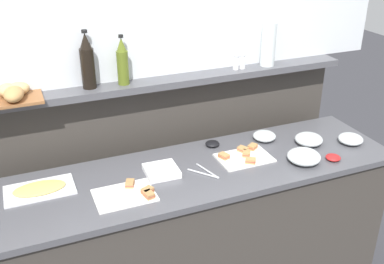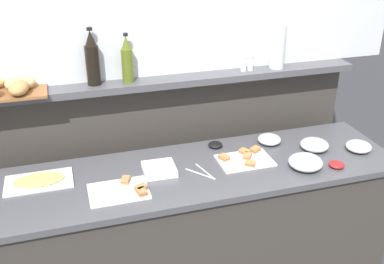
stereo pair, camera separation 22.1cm
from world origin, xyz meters
name	(u,v)px [view 1 (the left image)]	position (x,y,z in m)	size (l,w,h in m)	color
ground_plane	(159,240)	(0.00, 0.60, 0.00)	(12.00, 12.00, 0.00)	#38383D
buffet_counter	(190,239)	(0.00, 0.00, 0.46)	(2.34, 0.62, 0.91)	#3D3833
back_ledge_unit	(161,166)	(0.00, 0.49, 0.68)	(2.35, 0.22, 1.30)	#3D3833
sandwich_platter_front	(244,156)	(0.34, 0.01, 0.92)	(0.30, 0.20, 0.04)	white
sandwich_platter_side	(128,194)	(-0.36, -0.10, 0.92)	(0.29, 0.21, 0.04)	white
cold_cuts_platter	(40,189)	(-0.76, 0.10, 0.92)	(0.34, 0.20, 0.02)	silver
glass_bowl_large	(264,136)	(0.56, 0.17, 0.94)	(0.14, 0.14, 0.06)	silver
glass_bowl_medium	(304,157)	(0.62, -0.15, 0.94)	(0.18, 0.18, 0.07)	silver
glass_bowl_small	(309,140)	(0.77, 0.02, 0.94)	(0.16, 0.16, 0.07)	silver
glass_bowl_extra	(351,139)	(1.01, -0.07, 0.94)	(0.15, 0.15, 0.06)	silver
condiment_bowl_red	(333,157)	(0.78, -0.19, 0.93)	(0.08, 0.08, 0.03)	red
condiment_bowl_cream	(212,144)	(0.23, 0.22, 0.93)	(0.08, 0.08, 0.03)	black
serving_tongs	(206,173)	(0.07, -0.06, 0.92)	(0.12, 0.18, 0.01)	#B7BABF
napkin_stack	(162,171)	(-0.15, 0.03, 0.93)	(0.17, 0.17, 0.03)	white
olive_oil_bottle	(123,62)	(-0.22, 0.41, 1.42)	(0.06, 0.06, 0.28)	#56661E
wine_bottle_dark	(87,62)	(-0.41, 0.43, 1.44)	(0.08, 0.08, 0.32)	black
salt_shaker	(236,62)	(0.47, 0.41, 1.34)	(0.03, 0.03, 0.09)	white
pepper_shaker	(242,62)	(0.51, 0.41, 1.34)	(0.03, 0.03, 0.09)	white
water_carafe	(268,44)	(0.69, 0.41, 1.43)	(0.09, 0.09, 0.27)	silver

